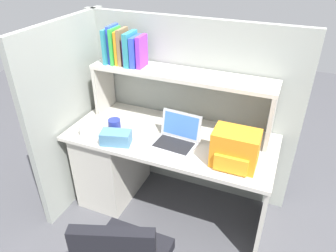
{
  "coord_description": "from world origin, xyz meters",
  "views": [
    {
      "loc": [
        0.77,
        -1.9,
        2.06
      ],
      "look_at": [
        0.0,
        -0.05,
        0.85
      ],
      "focal_mm": 33.84,
      "sensor_mm": 36.0,
      "label": 1
    }
  ],
  "objects_px": {
    "computer_mouse": "(97,119)",
    "tissue_box": "(116,138)",
    "laptop": "(177,138)",
    "backpack": "(235,149)",
    "paper_cup": "(84,130)",
    "snack_canister": "(115,126)"
  },
  "relations": [
    {
      "from": "backpack",
      "to": "tissue_box",
      "type": "relative_size",
      "value": 1.36
    },
    {
      "from": "laptop",
      "to": "tissue_box",
      "type": "xyz_separation_m",
      "value": [
        -0.42,
        -0.17,
        -0.0
      ]
    },
    {
      "from": "laptop",
      "to": "backpack",
      "type": "distance_m",
      "value": 0.46
    },
    {
      "from": "laptop",
      "to": "snack_canister",
      "type": "distance_m",
      "value": 0.5
    },
    {
      "from": "paper_cup",
      "to": "tissue_box",
      "type": "xyz_separation_m",
      "value": [
        0.28,
        0.0,
        0.0
      ]
    },
    {
      "from": "laptop",
      "to": "backpack",
      "type": "relative_size",
      "value": 1.09
    },
    {
      "from": "computer_mouse",
      "to": "snack_canister",
      "type": "distance_m",
      "value": 0.26
    },
    {
      "from": "paper_cup",
      "to": "laptop",
      "type": "bearing_deg",
      "value": 14.23
    },
    {
      "from": "laptop",
      "to": "backpack",
      "type": "xyz_separation_m",
      "value": [
        0.44,
        -0.09,
        0.07
      ]
    },
    {
      "from": "tissue_box",
      "to": "backpack",
      "type": "bearing_deg",
      "value": -9.97
    },
    {
      "from": "computer_mouse",
      "to": "paper_cup",
      "type": "xyz_separation_m",
      "value": [
        0.04,
        -0.23,
        0.03
      ]
    },
    {
      "from": "snack_canister",
      "to": "paper_cup",
      "type": "bearing_deg",
      "value": -145.67
    },
    {
      "from": "backpack",
      "to": "laptop",
      "type": "bearing_deg",
      "value": 168.73
    },
    {
      "from": "laptop",
      "to": "computer_mouse",
      "type": "height_order",
      "value": "laptop"
    },
    {
      "from": "paper_cup",
      "to": "tissue_box",
      "type": "bearing_deg",
      "value": 0.75
    },
    {
      "from": "laptop",
      "to": "computer_mouse",
      "type": "bearing_deg",
      "value": 175.51
    },
    {
      "from": "computer_mouse",
      "to": "tissue_box",
      "type": "distance_m",
      "value": 0.39
    },
    {
      "from": "tissue_box",
      "to": "snack_canister",
      "type": "xyz_separation_m",
      "value": [
        -0.09,
        0.13,
        0.01
      ]
    },
    {
      "from": "backpack",
      "to": "paper_cup",
      "type": "bearing_deg",
      "value": -175.63
    },
    {
      "from": "backpack",
      "to": "computer_mouse",
      "type": "height_order",
      "value": "backpack"
    },
    {
      "from": "paper_cup",
      "to": "computer_mouse",
      "type": "bearing_deg",
      "value": 100.8
    },
    {
      "from": "computer_mouse",
      "to": "laptop",
      "type": "bearing_deg",
      "value": 15.31
    }
  ]
}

